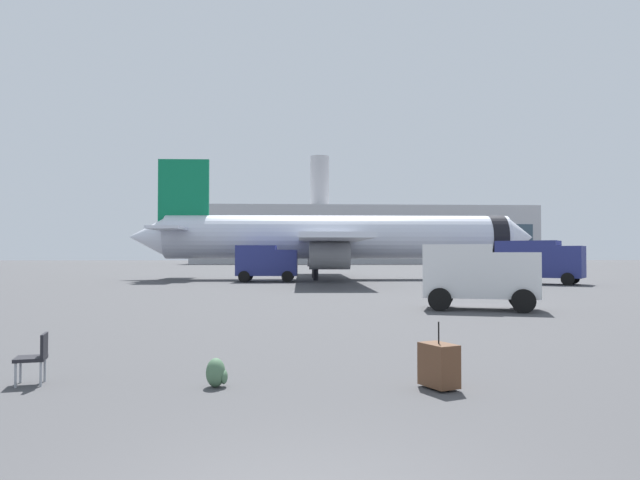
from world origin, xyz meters
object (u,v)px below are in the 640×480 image
object	(u,v)px
cargo_van	(479,273)
safety_cone_outer	(509,276)
airplane_at_gate	(335,238)
fuel_truck	(539,260)
traveller_backpack	(217,373)
service_truck	(266,262)
safety_cone_near	(500,276)
safety_cone_mid	(295,271)
safety_cone_far	(532,279)
gate_chair	(36,355)
rolling_suitcase	(439,365)

from	to	relation	value
cargo_van	safety_cone_outer	xyz separation A→B (m)	(11.61, 27.02, -1.15)
airplane_at_gate	fuel_truck	distance (m)	17.10
traveller_backpack	service_truck	bearing A→B (deg)	90.92
traveller_backpack	airplane_at_gate	bearing A→B (deg)	82.75
safety_cone_near	safety_cone_mid	size ratio (longest dim) A/B	0.86
airplane_at_gate	safety_cone_near	size ratio (longest dim) A/B	50.32
safety_cone_mid	safety_cone_far	size ratio (longest dim) A/B	1.18
cargo_van	safety_cone_mid	xyz separation A→B (m)	(-6.86, 37.57, -1.04)
cargo_van	safety_cone_mid	bearing A→B (deg)	100.35
safety_cone_mid	cargo_van	bearing A→B (deg)	-79.65
service_truck	safety_cone_outer	world-z (taller)	service_truck
cargo_van	gate_chair	bearing A→B (deg)	-132.92
fuel_truck	safety_cone_far	bearing A→B (deg)	153.43
safety_cone_far	traveller_backpack	size ratio (longest dim) A/B	1.45
service_truck	safety_cone_far	xyz separation A→B (m)	(19.86, -4.17, -1.26)
rolling_suitcase	traveller_backpack	size ratio (longest dim) A/B	2.29
safety_cone_far	traveller_backpack	xyz separation A→B (m)	(-19.27, -32.78, -0.11)
rolling_suitcase	gate_chair	size ratio (longest dim) A/B	1.28
safety_cone_far	gate_chair	bearing A→B (deg)	-124.61
fuel_truck	safety_cone_far	distance (m)	1.51
service_truck	fuel_truck	xyz separation A→B (m)	(20.29, -4.39, 0.16)
service_truck	cargo_van	xyz separation A→B (m)	(9.37, -23.82, -0.16)
safety_cone_mid	safety_cone_far	bearing A→B (deg)	-45.92
safety_cone_mid	airplane_at_gate	bearing A→B (deg)	-69.75
safety_cone_outer	fuel_truck	bearing A→B (deg)	-95.19
service_truck	cargo_van	bearing A→B (deg)	-68.53
safety_cone_outer	rolling_suitcase	size ratio (longest dim) A/B	0.56
gate_chair	rolling_suitcase	bearing A→B (deg)	-5.79
safety_cone_mid	safety_cone_far	xyz separation A→B (m)	(17.36, -17.93, -0.06)
service_truck	cargo_van	distance (m)	25.60
gate_chair	service_truck	bearing A→B (deg)	86.07
service_truck	traveller_backpack	distance (m)	36.99
cargo_van	rolling_suitcase	bearing A→B (deg)	-110.78
safety_cone_near	safety_cone_outer	world-z (taller)	safety_cone_near
gate_chair	safety_cone_mid	bearing A→B (deg)	84.31
service_truck	gate_chair	distance (m)	36.70
safety_cone_near	gate_chair	world-z (taller)	gate_chair
airplane_at_gate	cargo_van	distance (m)	28.74
safety_cone_mid	safety_cone_outer	world-z (taller)	safety_cone_mid
fuel_truck	traveller_backpack	world-z (taller)	fuel_truck
traveller_backpack	gate_chair	bearing A→B (deg)	173.37
safety_cone_mid	gate_chair	distance (m)	50.60
safety_cone_near	traveller_backpack	world-z (taller)	safety_cone_near
service_truck	rolling_suitcase	size ratio (longest dim) A/B	4.45
gate_chair	cargo_van	bearing A→B (deg)	47.08
fuel_truck	safety_cone_far	xyz separation A→B (m)	(-0.43, 0.21, -1.43)
fuel_truck	safety_cone_near	distance (m)	6.14
traveller_backpack	safety_cone_far	bearing A→B (deg)	59.55
airplane_at_gate	traveller_backpack	xyz separation A→B (m)	(-5.29, -41.57, -3.42)
safety_cone_mid	safety_cone_outer	bearing A→B (deg)	-29.74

